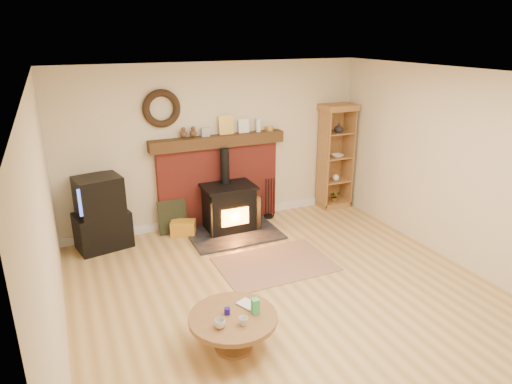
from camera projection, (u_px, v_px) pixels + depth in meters
name	position (u px, v px, depth m)	size (l,w,h in m)	color
ground	(296.00, 303.00, 5.38)	(5.50, 5.50, 0.00)	#AA8246
room_shell	(295.00, 161.00, 4.88)	(5.02, 5.52, 2.61)	beige
chimney_breast	(219.00, 176.00, 7.41)	(2.20, 0.22, 1.78)	maroon
wood_stove	(230.00, 209.00, 7.23)	(1.40, 1.00, 1.31)	black
area_rug	(275.00, 264.00, 6.26)	(1.53, 1.06, 0.01)	brown
tv_unit	(101.00, 214.00, 6.61)	(0.83, 0.65, 1.09)	black
curio_cabinet	(335.00, 156.00, 8.09)	(0.60, 0.43, 1.85)	brown
firelog_box	(183.00, 228.00, 7.14)	(0.38, 0.23, 0.23)	yellow
leaning_painting	(173.00, 217.00, 7.17)	(0.45, 0.03, 0.54)	black
fire_tools	(269.00, 209.00, 7.80)	(0.19, 0.16, 0.70)	black
coffee_table	(233.00, 322.00, 4.51)	(0.88, 0.88, 0.54)	brown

